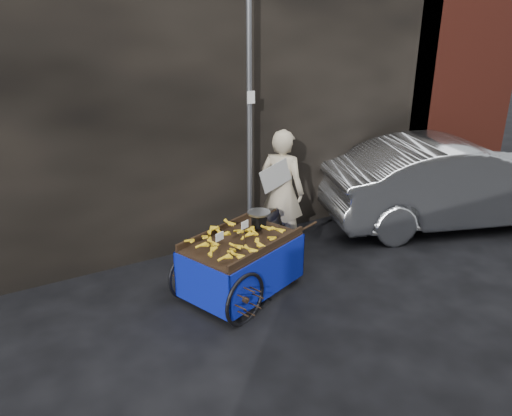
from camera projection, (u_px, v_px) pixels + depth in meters
ground at (277, 284)px, 7.01m from camera, size 80.00×80.00×0.00m
building_wall at (216, 79)px, 8.36m from camera, size 13.50×2.00×5.00m
street_pole at (249, 123)px, 7.45m from camera, size 0.12×0.10×4.00m
banana_cart at (239, 248)px, 6.53m from camera, size 2.25×1.57×1.12m
vendor at (282, 191)px, 7.73m from camera, size 0.92×0.85×1.95m
plastic_bag at (278, 252)px, 7.66m from camera, size 0.27×0.22×0.25m
parked_car at (454, 182)px, 8.77m from camera, size 4.91×3.05×1.53m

